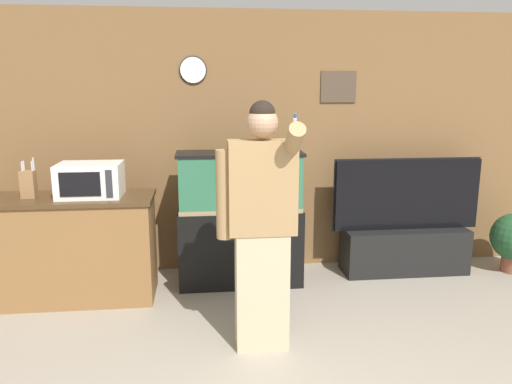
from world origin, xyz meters
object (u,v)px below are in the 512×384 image
Objects in this scene: knife_block at (28,184)px; tv_on_stand at (405,239)px; counter_island at (71,248)px; aquarium_on_stand at (240,219)px; person_standing at (261,224)px; microwave at (90,180)px.

knife_block reaches higher than tv_on_stand.
counter_island is 0.98× the size of tv_on_stand.
person_standing reaches higher than aquarium_on_stand.
person_standing is (1.36, -1.02, -0.15)m from microwave.
microwave is 3.10m from tv_on_stand.
person_standing is at bearing -87.50° from aquarium_on_stand.
knife_block reaches higher than counter_island.
aquarium_on_stand is at bearing 5.86° from knife_block.
knife_block is at bearing -179.96° from microwave.
tv_on_stand is (3.51, 0.32, -0.71)m from knife_block.
knife_block is 1.88m from aquarium_on_stand.
knife_block is 3.60m from tv_on_stand.
aquarium_on_stand is (1.82, 0.19, -0.42)m from knife_block.
microwave is 0.42× the size of aquarium_on_stand.
counter_island is at bearing -0.50° from knife_block.
microwave is at bearing 0.84° from counter_island.
knife_block is 0.26× the size of aquarium_on_stand.
aquarium_on_stand reaches higher than counter_island.
microwave is (0.20, 0.00, 0.61)m from counter_island.
counter_island is 1.92m from person_standing.
knife_block is at bearing 179.50° from counter_island.
aquarium_on_stand reaches higher than tv_on_stand.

